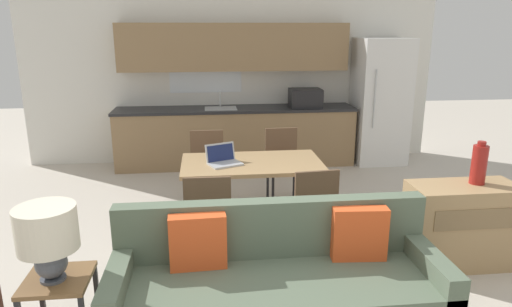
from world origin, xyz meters
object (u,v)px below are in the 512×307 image
at_px(dining_table, 252,168).
at_px(dining_chair_far_left, 207,165).
at_px(laptop, 223,159).
at_px(side_table, 60,301).
at_px(vase, 479,164).
at_px(refrigerator, 380,101).
at_px(dining_chair_near_right, 312,208).
at_px(couch, 277,283).
at_px(credenza, 461,225).
at_px(dining_chair_near_left, 208,215).
at_px(dining_chair_far_right, 283,162).
at_px(table_lamp, 47,235).

bearing_deg(dining_table, dining_chair_far_left, 122.15).
bearing_deg(dining_chair_far_left, laptop, -76.11).
relative_size(side_table, vase, 1.36).
relative_size(refrigerator, dining_table, 1.33).
xyz_separation_m(dining_chair_near_right, dining_chair_far_left, (-0.94, 1.47, 0.00)).
distance_m(side_table, vase, 3.51).
bearing_deg(refrigerator, vase, -96.17).
xyz_separation_m(couch, credenza, (1.79, 0.71, 0.04)).
bearing_deg(vase, dining_chair_near_right, 171.57).
xyz_separation_m(credenza, dining_chair_near_left, (-2.26, 0.19, 0.12)).
bearing_deg(laptop, dining_chair_far_left, 79.38).
height_order(vase, dining_chair_far_right, vase).
distance_m(refrigerator, side_table, 5.53).
bearing_deg(refrigerator, dining_chair_near_left, -131.37).
bearing_deg(credenza, dining_chair_far_right, 127.27).
bearing_deg(dining_table, laptop, -174.73).
bearing_deg(dining_chair_far_left, credenza, -35.56).
relative_size(refrigerator, side_table, 3.72).
distance_m(dining_chair_near_left, dining_chair_near_right, 0.94).
bearing_deg(credenza, refrigerator, 81.88).
height_order(dining_chair_far_left, dining_chair_far_right, same).
height_order(couch, dining_chair_near_right, dining_chair_near_right).
bearing_deg(refrigerator, couch, -119.49).
relative_size(dining_chair_near_right, dining_chair_far_left, 1.00).
relative_size(credenza, laptop, 2.42).
xyz_separation_m(refrigerator, dining_chair_far_right, (-1.79, -1.54, -0.47)).
bearing_deg(dining_chair_near_left, table_lamp, 45.24).
relative_size(credenza, vase, 2.48).
height_order(refrigerator, laptop, refrigerator).
distance_m(refrigerator, dining_chair_far_left, 3.17).
bearing_deg(side_table, dining_chair_far_right, 52.60).
xyz_separation_m(refrigerator, dining_table, (-2.26, -2.30, -0.29)).
bearing_deg(refrigerator, dining_chair_far_right, -139.44).
bearing_deg(dining_chair_far_right, dining_chair_near_left, -123.57).
distance_m(table_lamp, dining_chair_far_right, 3.21).
height_order(dining_table, credenza, credenza).
relative_size(vase, dining_chair_far_right, 0.43).
bearing_deg(laptop, refrigerator, 19.57).
relative_size(dining_table, dining_chair_far_right, 1.63).
relative_size(couch, laptop, 5.82).
height_order(refrigerator, dining_table, refrigerator).
bearing_deg(dining_chair_far_left, couch, -77.34).
bearing_deg(table_lamp, dining_chair_far_left, 68.02).
bearing_deg(dining_chair_near_right, dining_chair_near_left, -1.70).
bearing_deg(dining_chair_far_right, credenza, -55.47).
distance_m(couch, side_table, 1.46).
xyz_separation_m(table_lamp, vase, (3.38, 0.82, 0.10)).
distance_m(table_lamp, vase, 3.48).
distance_m(table_lamp, dining_chair_near_right, 2.23).
distance_m(credenza, dining_chair_near_right, 1.34).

